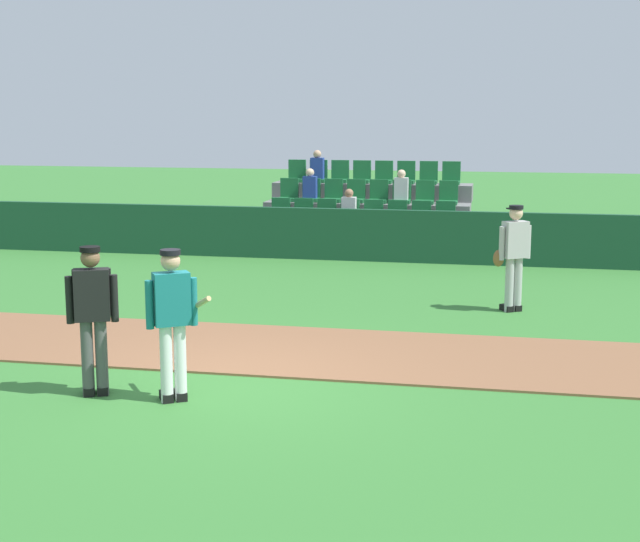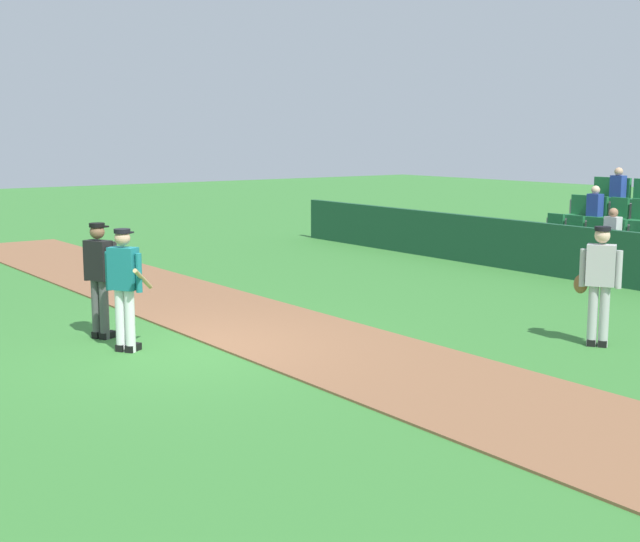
# 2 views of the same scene
# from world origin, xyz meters

# --- Properties ---
(ground_plane) EXTENTS (80.00, 80.00, 0.00)m
(ground_plane) POSITION_xyz_m (0.00, 0.00, 0.00)
(ground_plane) COLOR #387A33
(infield_dirt_path) EXTENTS (28.00, 2.65, 0.03)m
(infield_dirt_path) POSITION_xyz_m (0.00, 1.76, 0.01)
(infield_dirt_path) COLOR brown
(infield_dirt_path) RESTS_ON ground
(dugout_fence) EXTENTS (20.00, 0.16, 1.14)m
(dugout_fence) POSITION_xyz_m (0.00, 9.60, 0.57)
(dugout_fence) COLOR #19472D
(dugout_fence) RESTS_ON ground
(stadium_bleachers) EXTENTS (5.00, 2.95, 2.30)m
(stadium_bleachers) POSITION_xyz_m (-0.01, 11.48, 0.62)
(stadium_bleachers) COLOR slate
(stadium_bleachers) RESTS_ON ground
(batter_teal_jersey) EXTENTS (0.74, 0.70, 1.76)m
(batter_teal_jersey) POSITION_xyz_m (-0.33, -0.68, 0.97)
(batter_teal_jersey) COLOR white
(batter_teal_jersey) RESTS_ON ground
(umpire_home_plate) EXTENTS (0.55, 0.42, 1.76)m
(umpire_home_plate) POSITION_xyz_m (-1.32, -0.64, 1.00)
(umpire_home_plate) COLOR #4C4C4C
(umpire_home_plate) RESTS_ON ground
(runner_grey_jersey) EXTENTS (0.63, 0.44, 1.76)m
(runner_grey_jersey) POSITION_xyz_m (3.44, 4.99, 0.96)
(runner_grey_jersey) COLOR #B2B2B2
(runner_grey_jersey) RESTS_ON ground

